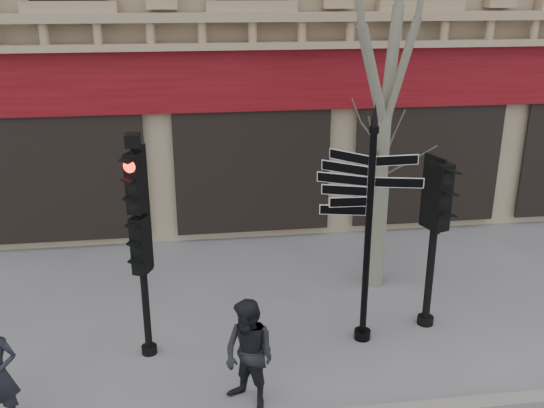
{
  "coord_description": "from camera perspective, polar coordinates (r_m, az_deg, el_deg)",
  "views": [
    {
      "loc": [
        -1.32,
        -7.77,
        5.42
      ],
      "look_at": [
        -0.17,
        0.6,
        2.38
      ],
      "focal_mm": 40.0,
      "sensor_mm": 36.0,
      "label": 1
    }
  ],
  "objects": [
    {
      "name": "traffic_signal_main",
      "position": [
        8.96,
        -12.4,
        -1.61
      ],
      "size": [
        0.47,
        0.41,
        3.51
      ],
      "rotation": [
        0.0,
        0.0,
        -0.43
      ],
      "color": "black",
      "rests_on": "ground"
    },
    {
      "name": "ground",
      "position": [
        9.57,
        1.53,
        -14.72
      ],
      "size": [
        80.0,
        80.0,
        0.0
      ],
      "primitive_type": "plane",
      "color": "slate",
      "rests_on": "ground"
    },
    {
      "name": "pedestrian_b",
      "position": [
        8.31,
        -2.16,
        -14.05
      ],
      "size": [
        0.97,
        0.97,
        1.59
      ],
      "primitive_type": "imported",
      "rotation": [
        0.0,
        0.0,
        -0.81
      ],
      "color": "black",
      "rests_on": "ground"
    },
    {
      "name": "traffic_signal_secondary",
      "position": [
        10.0,
        15.15,
        -0.94
      ],
      "size": [
        0.56,
        0.47,
        2.86
      ],
      "rotation": [
        0.0,
        0.0,
        0.3
      ],
      "color": "black",
      "rests_on": "ground"
    },
    {
      "name": "fingerpost",
      "position": [
        9.14,
        9.28,
        1.53
      ],
      "size": [
        2.12,
        2.12,
        3.87
      ],
      "rotation": [
        0.0,
        0.0,
        -0.4
      ],
      "color": "black",
      "rests_on": "ground"
    }
  ]
}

